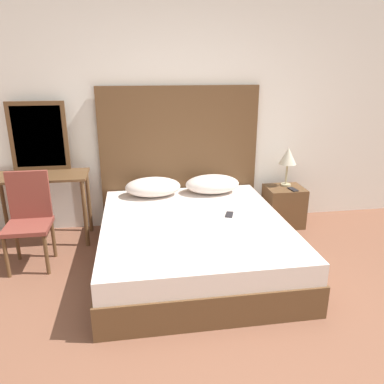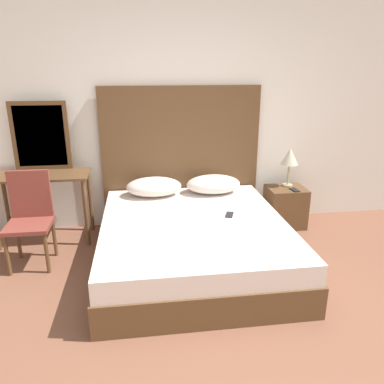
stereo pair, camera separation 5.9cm
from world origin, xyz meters
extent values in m
plane|color=brown|center=(0.00, 0.00, 0.00)|extent=(16.00, 16.00, 0.00)
cube|color=white|center=(0.00, 2.55, 1.35)|extent=(10.00, 0.06, 2.70)
cube|color=brown|center=(-0.06, 1.43, 0.14)|extent=(1.78, 2.04, 0.28)
cube|color=silver|center=(-0.06, 1.43, 0.37)|extent=(1.74, 2.00, 0.19)
cube|color=brown|center=(-0.06, 2.47, 0.83)|extent=(1.87, 0.05, 1.67)
ellipsoid|color=silver|center=(-0.40, 2.20, 0.57)|extent=(0.63, 0.40, 0.21)
ellipsoid|color=silver|center=(0.28, 2.20, 0.57)|extent=(0.63, 0.40, 0.21)
cube|color=#232328|center=(0.31, 1.50, 0.47)|extent=(0.12, 0.17, 0.01)
cube|color=brown|center=(1.18, 2.21, 0.24)|extent=(0.45, 0.39, 0.49)
cylinder|color=tan|center=(1.22, 2.28, 0.50)|extent=(0.12, 0.12, 0.02)
cylinder|color=tan|center=(1.22, 2.28, 0.63)|extent=(0.02, 0.02, 0.25)
cone|color=beige|center=(1.22, 2.28, 0.85)|extent=(0.21, 0.21, 0.20)
cube|color=black|center=(1.24, 2.11, 0.49)|extent=(0.09, 0.16, 0.01)
cube|color=brown|center=(-1.61, 2.19, 0.76)|extent=(1.01, 0.47, 0.02)
cylinder|color=brown|center=(-1.15, 1.99, 0.37)|extent=(0.04, 0.04, 0.75)
cylinder|color=brown|center=(-2.08, 2.39, 0.37)|extent=(0.04, 0.04, 0.75)
cylinder|color=brown|center=(-1.15, 2.39, 0.37)|extent=(0.04, 0.04, 0.75)
cube|color=brown|center=(-1.61, 2.40, 1.15)|extent=(0.61, 0.03, 0.75)
cube|color=#B2BCC6|center=(-1.61, 2.39, 1.15)|extent=(0.52, 0.01, 0.66)
cube|color=brown|center=(-1.63, 1.61, 0.42)|extent=(0.41, 0.41, 0.04)
cube|color=brown|center=(-1.63, 1.80, 0.68)|extent=(0.39, 0.04, 0.48)
cylinder|color=brown|center=(-1.81, 1.44, 0.20)|extent=(0.04, 0.04, 0.40)
cylinder|color=brown|center=(-1.45, 1.44, 0.20)|extent=(0.04, 0.04, 0.40)
cylinder|color=brown|center=(-1.81, 1.79, 0.20)|extent=(0.04, 0.04, 0.40)
cylinder|color=brown|center=(-1.45, 1.79, 0.20)|extent=(0.04, 0.04, 0.40)
camera|label=1|loc=(-0.59, -1.85, 1.88)|focal=35.00mm
camera|label=2|loc=(-0.53, -1.86, 1.88)|focal=35.00mm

